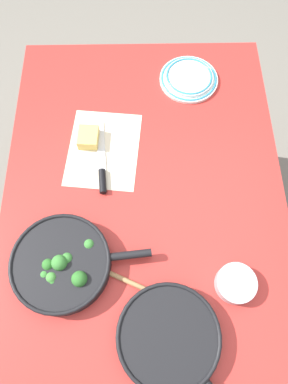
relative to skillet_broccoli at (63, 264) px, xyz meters
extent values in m
plane|color=slate|center=(-0.23, 0.25, -0.81)|extent=(14.00, 14.00, 0.00)
cube|color=#B72D28|center=(-0.23, 0.25, -0.05)|extent=(1.34, 0.94, 0.03)
cylinder|color=#BCBCC1|center=(-0.84, -0.16, -0.44)|extent=(0.05, 0.05, 0.75)
cylinder|color=#BCBCC1|center=(-0.84, 0.66, -0.44)|extent=(0.05, 0.05, 0.75)
cylinder|color=#BCBCC1|center=(0.37, 0.66, -0.44)|extent=(0.05, 0.05, 0.75)
cylinder|color=black|center=(0.00, 0.00, -0.01)|extent=(0.30, 0.30, 0.05)
torus|color=black|center=(0.00, 0.00, 0.02)|extent=(0.30, 0.30, 0.01)
cylinder|color=black|center=(-0.02, 0.20, 0.01)|extent=(0.04, 0.13, 0.02)
cylinder|color=#245B1C|center=(0.00, -0.04, -0.01)|extent=(0.01, 0.01, 0.02)
sphere|color=#2D6B28|center=(0.00, -0.04, 0.01)|extent=(0.04, 0.04, 0.04)
cylinder|color=#2C6823|center=(-0.05, 0.08, -0.01)|extent=(0.01, 0.01, 0.02)
sphere|color=#387A33|center=(-0.05, 0.08, 0.01)|extent=(0.03, 0.03, 0.03)
cylinder|color=#357027|center=(0.04, -0.03, -0.01)|extent=(0.01, 0.01, 0.02)
sphere|color=#428438|center=(0.04, -0.03, 0.01)|extent=(0.03, 0.03, 0.03)
cylinder|color=#2C6823|center=(0.03, -0.05, -0.01)|extent=(0.01, 0.01, 0.02)
sphere|color=#387A33|center=(0.03, -0.05, 0.01)|extent=(0.03, 0.03, 0.03)
cylinder|color=#245B1C|center=(0.05, 0.06, -0.01)|extent=(0.02, 0.02, 0.03)
sphere|color=#2D6B28|center=(0.05, 0.06, 0.02)|extent=(0.05, 0.05, 0.05)
cylinder|color=#245B1C|center=(0.05, -0.02, -0.01)|extent=(0.01, 0.01, 0.02)
sphere|color=#2D6B28|center=(0.05, -0.02, 0.01)|extent=(0.03, 0.03, 0.03)
cylinder|color=#2C6823|center=(-0.01, 0.02, -0.01)|extent=(0.01, 0.01, 0.02)
sphere|color=#387A33|center=(-0.01, 0.02, 0.01)|extent=(0.04, 0.04, 0.04)
cylinder|color=#2C6823|center=(0.00, 0.00, -0.01)|extent=(0.02, 0.02, 0.03)
sphere|color=#387A33|center=(0.00, 0.00, 0.02)|extent=(0.05, 0.05, 0.05)
cube|color=#AD7F4C|center=(0.06, 0.03, -0.01)|extent=(0.04, 0.04, 0.03)
cube|color=#AD7F4C|center=(-0.02, 0.03, 0.00)|extent=(0.05, 0.04, 0.04)
cube|color=#9E703D|center=(0.00, 0.08, 0.00)|extent=(0.05, 0.05, 0.04)
cylinder|color=black|center=(0.21, 0.31, -0.01)|extent=(0.29, 0.29, 0.05)
torus|color=black|center=(0.21, 0.31, 0.02)|extent=(0.29, 0.29, 0.01)
cylinder|color=#EAD170|center=(0.21, 0.31, -0.01)|extent=(0.24, 0.24, 0.02)
cylinder|color=#A87A4C|center=(0.04, 0.17, -0.02)|extent=(0.13, 0.27, 0.02)
ellipsoid|color=#A87A4C|center=(0.11, 0.32, -0.02)|extent=(0.06, 0.07, 0.02)
cube|color=beige|center=(-0.41, 0.11, -0.03)|extent=(0.33, 0.28, 0.00)
cube|color=silver|center=(-0.42, 0.10, -0.03)|extent=(0.20, 0.04, 0.01)
cylinder|color=black|center=(-0.28, 0.11, -0.02)|extent=(0.09, 0.03, 0.02)
cube|color=#E0C15B|center=(-0.44, 0.06, -0.01)|extent=(0.08, 0.07, 0.04)
cylinder|color=white|center=(-0.71, 0.43, -0.03)|extent=(0.22, 0.22, 0.01)
torus|color=teal|center=(-0.71, 0.43, -0.02)|extent=(0.21, 0.21, 0.01)
cylinder|color=white|center=(-0.71, 0.43, -0.01)|extent=(0.18, 0.18, 0.01)
torus|color=teal|center=(-0.71, 0.43, -0.01)|extent=(0.18, 0.18, 0.01)
cylinder|color=#B7B7BC|center=(0.06, 0.51, -0.01)|extent=(0.12, 0.12, 0.04)
camera|label=1|loc=(0.20, 0.24, 1.02)|focal=32.00mm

